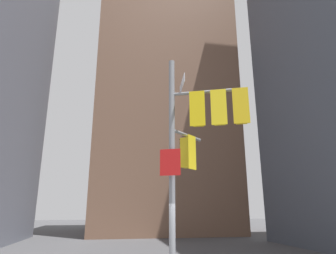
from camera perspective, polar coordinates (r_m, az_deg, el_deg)
building_mid_block at (r=34.89m, az=-1.55°, el=4.81°), size 13.99×13.99×28.92m
signal_pole_assembly at (r=9.33m, az=5.81°, el=-1.71°), size 2.64×2.38×7.18m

